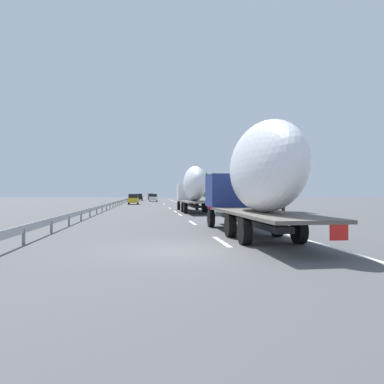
{
  "coord_description": "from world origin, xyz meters",
  "views": [
    {
      "loc": [
        -12.55,
        1.24,
        1.99
      ],
      "look_at": [
        17.45,
        -2.51,
        2.1
      ],
      "focal_mm": 33.69,
      "sensor_mm": 36.0,
      "label": 1
    }
  ],
  "objects_px": {
    "truck_lead": "(193,187)",
    "truck_trailing": "(256,176)",
    "car_red_compact": "(151,197)",
    "car_white_van": "(153,198)",
    "car_black_suv": "(139,197)",
    "road_sign": "(198,192)",
    "car_yellow_coupe": "(133,199)"
  },
  "relations": [
    {
      "from": "car_white_van",
      "to": "car_yellow_coupe",
      "type": "distance_m",
      "value": 20.49
    },
    {
      "from": "car_white_van",
      "to": "car_red_compact",
      "type": "bearing_deg",
      "value": 1.01
    },
    {
      "from": "truck_lead",
      "to": "car_yellow_coupe",
      "type": "height_order",
      "value": "truck_lead"
    },
    {
      "from": "truck_trailing",
      "to": "car_black_suv",
      "type": "relative_size",
      "value": 3.36
    },
    {
      "from": "car_black_suv",
      "to": "road_sign",
      "type": "distance_m",
      "value": 42.62
    },
    {
      "from": "truck_trailing",
      "to": "car_white_van",
      "type": "xyz_separation_m",
      "value": [
        70.1,
        3.38,
        -1.83
      ]
    },
    {
      "from": "car_white_van",
      "to": "road_sign",
      "type": "xyz_separation_m",
      "value": [
        -30.18,
        -6.48,
        1.19
      ]
    },
    {
      "from": "truck_lead",
      "to": "car_white_van",
      "type": "bearing_deg",
      "value": 4.02
    },
    {
      "from": "truck_lead",
      "to": "truck_trailing",
      "type": "bearing_deg",
      "value": 180.0
    },
    {
      "from": "car_black_suv",
      "to": "car_red_compact",
      "type": "height_order",
      "value": "car_red_compact"
    },
    {
      "from": "truck_lead",
      "to": "road_sign",
      "type": "relative_size",
      "value": 4.65
    },
    {
      "from": "car_white_van",
      "to": "car_black_suv",
      "type": "distance_m",
      "value": 11.77
    },
    {
      "from": "car_black_suv",
      "to": "road_sign",
      "type": "height_order",
      "value": "road_sign"
    },
    {
      "from": "car_black_suv",
      "to": "car_yellow_coupe",
      "type": "bearing_deg",
      "value": 179.35
    },
    {
      "from": "car_white_van",
      "to": "road_sign",
      "type": "height_order",
      "value": "road_sign"
    },
    {
      "from": "truck_lead",
      "to": "truck_trailing",
      "type": "relative_size",
      "value": 1.04
    },
    {
      "from": "truck_trailing",
      "to": "car_red_compact",
      "type": "relative_size",
      "value": 3.29
    },
    {
      "from": "car_red_compact",
      "to": "road_sign",
      "type": "distance_m",
      "value": 50.95
    },
    {
      "from": "truck_lead",
      "to": "car_white_van",
      "type": "distance_m",
      "value": 48.22
    },
    {
      "from": "car_black_suv",
      "to": "road_sign",
      "type": "bearing_deg",
      "value": -166.35
    },
    {
      "from": "truck_trailing",
      "to": "car_white_van",
      "type": "bearing_deg",
      "value": 2.76
    },
    {
      "from": "truck_lead",
      "to": "car_black_suv",
      "type": "distance_m",
      "value": 59.71
    },
    {
      "from": "truck_trailing",
      "to": "car_white_van",
      "type": "height_order",
      "value": "truck_trailing"
    },
    {
      "from": "car_white_van",
      "to": "car_red_compact",
      "type": "relative_size",
      "value": 1.1
    },
    {
      "from": "car_white_van",
      "to": "car_red_compact",
      "type": "height_order",
      "value": "car_red_compact"
    },
    {
      "from": "truck_lead",
      "to": "truck_trailing",
      "type": "distance_m",
      "value": 22.03
    },
    {
      "from": "car_red_compact",
      "to": "road_sign",
      "type": "xyz_separation_m",
      "value": [
        -50.48,
        -6.84,
        1.18
      ]
    },
    {
      "from": "car_yellow_coupe",
      "to": "car_red_compact",
      "type": "bearing_deg",
      "value": -5.05
    },
    {
      "from": "truck_lead",
      "to": "car_red_compact",
      "type": "height_order",
      "value": "truck_lead"
    },
    {
      "from": "truck_trailing",
      "to": "car_yellow_coupe",
      "type": "relative_size",
      "value": 3.21
    },
    {
      "from": "road_sign",
      "to": "truck_trailing",
      "type": "bearing_deg",
      "value": 175.56
    },
    {
      "from": "truck_lead",
      "to": "car_red_compact",
      "type": "xyz_separation_m",
      "value": [
        68.36,
        3.74,
        -1.7
      ]
    }
  ]
}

